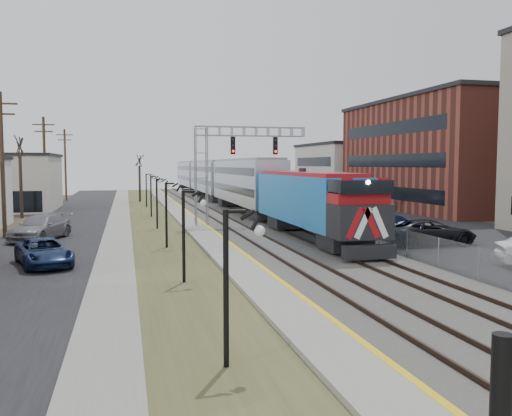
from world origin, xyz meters
name	(u,v)px	position (x,y,z in m)	size (l,w,h in m)	color
ground	(344,333)	(0.00, 0.00, 0.00)	(160.00, 160.00, 0.00)	#473D2D
street_west	(66,222)	(-11.50, 35.00, 0.02)	(7.00, 120.00, 0.04)	black
sidewalk	(119,221)	(-7.00, 35.00, 0.04)	(2.00, 120.00, 0.08)	gray
grass_median	(153,220)	(-4.00, 35.00, 0.03)	(4.00, 120.00, 0.06)	#3F4525
platform	(186,218)	(-1.00, 35.00, 0.12)	(2.00, 120.00, 0.24)	gray
ballast_bed	(239,217)	(4.00, 35.00, 0.10)	(8.00, 120.00, 0.20)	#595651
parking_lot	(356,215)	(16.00, 35.00, 0.02)	(16.00, 120.00, 0.04)	black
platform_edge	(195,217)	(-0.12, 35.00, 0.24)	(0.24, 120.00, 0.01)	gold
track_near	(218,216)	(2.00, 35.00, 0.28)	(1.58, 120.00, 0.15)	#2D2119
track_far	(254,215)	(5.50, 35.00, 0.28)	(1.58, 120.00, 0.15)	#2D2119
train	(220,181)	(5.50, 54.32, 2.92)	(3.00, 85.85, 5.33)	#166BB6
signal_gantry	(222,158)	(1.22, 27.99, 5.59)	(9.00, 1.07, 8.15)	gray
lampposts	(166,215)	(-4.00, 18.29, 2.00)	(0.14, 62.14, 4.00)	black
utility_poles	(2,166)	(-14.50, 25.00, 5.00)	(0.28, 80.28, 10.00)	#4C3823
fence	(281,209)	(8.20, 35.00, 0.80)	(0.04, 120.00, 1.60)	gray
buildings_east	(506,152)	(30.00, 31.18, 6.31)	(16.00, 76.00, 15.00)	gray
bare_trees	(57,190)	(-12.66, 38.91, 2.70)	(12.30, 42.30, 5.95)	#382D23
car_lot_c	(429,233)	(12.16, 15.31, 0.81)	(2.68, 5.81, 1.61)	black
car_lot_d	(393,226)	(11.85, 19.49, 0.79)	(2.21, 5.43, 1.57)	#161F4E
car_lot_e	(331,210)	(12.33, 32.52, 0.79)	(1.87, 4.64, 1.58)	slate
car_lot_f	(305,208)	(10.85, 35.60, 0.79)	(1.66, 4.77, 1.57)	#0B3B0C
car_street_a	(44,253)	(-10.41, 13.60, 0.68)	(2.26, 4.90, 1.36)	#16264E
car_street_b	(40,228)	(-11.99, 23.57, 0.83)	(2.32, 5.70, 1.65)	gray
car_lot_g	(278,202)	(11.24, 47.01, 0.68)	(1.60, 3.98, 1.35)	silver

